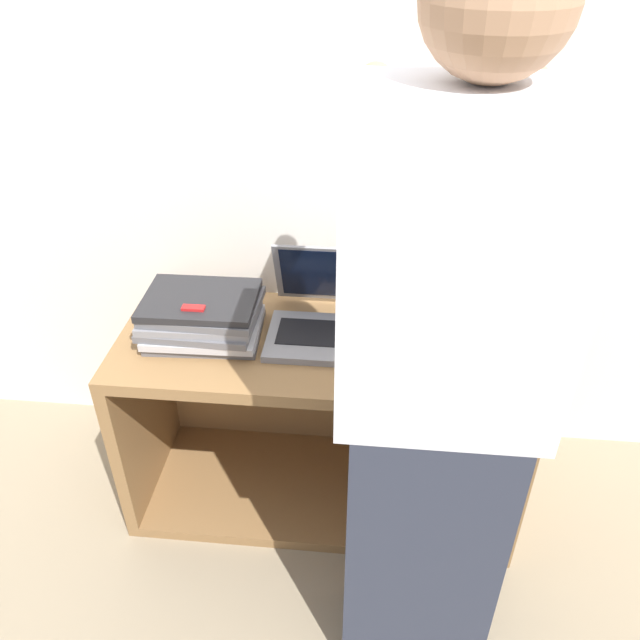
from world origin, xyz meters
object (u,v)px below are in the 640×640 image
object	(u,v)px
laptop_stack_left	(202,316)
person	(440,401)
laptop_open	(324,316)
laptop_stack_right	(445,340)

from	to	relation	value
laptop_stack_left	person	xyz separation A→B (m)	(0.61, -0.46, 0.15)
laptop_stack_left	person	distance (m)	0.77
laptop_open	laptop_stack_left	distance (m)	0.34
laptop_open	laptop_stack_right	bearing A→B (deg)	-9.45
laptop_open	laptop_stack_right	distance (m)	0.34
laptop_open	person	size ratio (longest dim) A/B	0.20
laptop_stack_left	laptop_stack_right	size ratio (longest dim) A/B	1.00
laptop_open	person	distance (m)	0.60
laptop_stack_left	person	bearing A→B (deg)	-37.09
laptop_stack_right	person	xyz separation A→B (m)	(-0.06, -0.45, 0.18)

